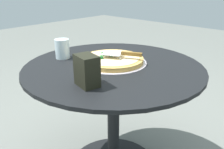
% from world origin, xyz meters
% --- Properties ---
extents(patio_table, '(0.93, 0.93, 0.68)m').
position_xyz_m(patio_table, '(0.00, 0.00, 0.48)').
color(patio_table, black).
rests_on(patio_table, ground).
extents(pizza_on_tray, '(0.37, 0.37, 0.05)m').
position_xyz_m(pizza_on_tray, '(-0.03, -0.03, 0.70)').
color(pizza_on_tray, silver).
rests_on(pizza_on_tray, patio_table).
extents(pizza_server, '(0.13, 0.21, 0.02)m').
position_xyz_m(pizza_server, '(-0.05, 0.01, 0.74)').
color(pizza_server, silver).
rests_on(pizza_server, pizza_on_tray).
extents(drinking_cup, '(0.08, 0.08, 0.11)m').
position_xyz_m(drinking_cup, '(0.10, -0.30, 0.74)').
color(drinking_cup, white).
rests_on(drinking_cup, patio_table).
extents(napkin_dispenser, '(0.09, 0.12, 0.13)m').
position_xyz_m(napkin_dispenser, '(0.26, 0.09, 0.75)').
color(napkin_dispenser, black).
rests_on(napkin_dispenser, patio_table).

